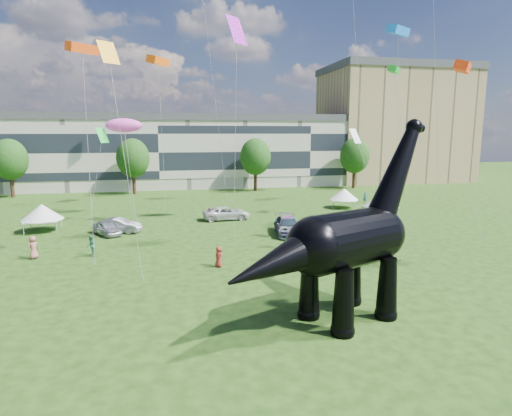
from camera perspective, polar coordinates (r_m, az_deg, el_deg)
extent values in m
plane|color=#16330C|center=(21.59, 7.86, -16.76)|extent=(220.00, 220.00, 0.00)
cube|color=beige|center=(80.23, -12.77, 7.04)|extent=(78.00, 11.00, 12.00)
cube|color=tan|center=(95.34, 17.87, 10.23)|extent=(28.00, 18.00, 22.00)
cylinder|color=#382314|center=(75.30, -29.73, 2.45)|extent=(0.56, 0.56, 3.20)
ellipsoid|color=#14380F|center=(74.94, -30.04, 6.02)|extent=(5.20, 5.20, 6.24)
cylinder|color=#382314|center=(71.79, -15.94, 3.07)|extent=(0.56, 0.56, 3.20)
ellipsoid|color=#14380F|center=(71.41, -16.12, 6.83)|extent=(5.20, 5.20, 6.24)
cylinder|color=#382314|center=(73.07, -0.08, 3.56)|extent=(0.56, 0.56, 3.20)
ellipsoid|color=#14380F|center=(72.70, -0.08, 7.26)|extent=(5.20, 5.20, 6.24)
cylinder|color=#382314|center=(78.68, 12.90, 3.77)|extent=(0.56, 0.56, 3.20)
ellipsoid|color=#14380F|center=(78.34, 13.03, 7.20)|extent=(5.20, 5.20, 6.24)
cone|color=black|center=(21.46, 11.60, -12.22)|extent=(1.50, 1.50, 3.30)
sphere|color=black|center=(22.04, 11.46, -15.72)|extent=(1.21, 1.21, 1.21)
cone|color=black|center=(23.05, 7.11, -10.51)|extent=(1.50, 1.50, 3.30)
sphere|color=black|center=(23.59, 7.04, -13.82)|extent=(1.21, 1.21, 1.21)
cone|color=black|center=(23.85, 17.09, -10.17)|extent=(1.50, 1.50, 3.30)
sphere|color=black|center=(24.38, 16.91, -13.38)|extent=(1.21, 1.21, 1.21)
cone|color=black|center=(25.29, 12.69, -8.81)|extent=(1.50, 1.50, 3.30)
sphere|color=black|center=(25.79, 12.57, -11.87)|extent=(1.21, 1.21, 1.21)
cylinder|color=black|center=(22.52, 12.25, -4.12)|extent=(5.43, 4.59, 2.97)
sphere|color=black|center=(20.90, 7.97, -5.07)|extent=(2.97, 2.97, 2.97)
sphere|color=black|center=(24.24, 15.93, -3.28)|extent=(2.86, 2.86, 2.86)
cone|color=black|center=(24.81, 18.22, 4.36)|extent=(4.46, 3.19, 5.83)
sphere|color=black|center=(25.81, 20.32, 10.06)|extent=(0.92, 0.92, 0.92)
cylinder|color=black|center=(26.08, 20.73, 9.91)|extent=(0.90, 0.75, 0.48)
cone|color=black|center=(19.56, 3.08, -7.16)|extent=(6.26, 4.47, 3.23)
imported|color=silver|center=(43.73, -19.30, -2.52)|extent=(3.48, 4.21, 1.35)
imported|color=gray|center=(44.30, -17.87, -2.23)|extent=(4.64, 2.67, 1.45)
imported|color=silver|center=(48.59, -3.96, -0.70)|extent=(5.42, 2.69, 1.48)
imported|color=#595960|center=(41.63, 4.28, -2.38)|extent=(3.11, 5.96, 1.65)
cube|color=silver|center=(52.51, 16.26, 0.15)|extent=(3.87, 3.87, 0.12)
cone|color=silver|center=(52.38, 16.31, 1.04)|extent=(4.91, 4.91, 1.54)
cylinder|color=#999999|center=(50.60, 16.24, -0.86)|extent=(0.06, 0.06, 1.13)
cylinder|color=#999999|center=(52.67, 18.45, -0.56)|extent=(0.06, 0.06, 1.13)
cylinder|color=#999999|center=(52.62, 14.02, -0.35)|extent=(0.06, 0.06, 1.13)
cylinder|color=#999999|center=(54.61, 16.23, -0.09)|extent=(0.06, 0.06, 1.13)
cube|color=white|center=(57.35, 11.64, 1.07)|extent=(3.83, 3.83, 0.12)
cone|color=white|center=(57.23, 11.67, 1.84)|extent=(4.85, 4.85, 1.45)
cylinder|color=#999999|center=(56.10, 10.23, 0.38)|extent=(0.06, 0.06, 1.07)
cylinder|color=#999999|center=(56.11, 13.01, 0.28)|extent=(0.06, 0.06, 1.07)
cylinder|color=#999999|center=(58.78, 10.31, 0.80)|extent=(0.06, 0.06, 1.07)
cylinder|color=#999999|center=(58.79, 12.95, 0.71)|extent=(0.06, 0.06, 1.07)
cube|color=silver|center=(47.72, -26.56, -1.44)|extent=(3.30, 3.30, 0.12)
cone|color=silver|center=(47.58, -26.64, -0.45)|extent=(4.17, 4.17, 1.56)
cylinder|color=#999999|center=(46.76, -28.60, -2.53)|extent=(0.06, 0.06, 1.14)
cylinder|color=#999999|center=(46.14, -25.09, -2.41)|extent=(0.06, 0.06, 1.14)
cylinder|color=#999999|center=(49.54, -27.83, -1.83)|extent=(0.06, 0.06, 1.14)
cylinder|color=#999999|center=(48.96, -24.51, -1.70)|extent=(0.06, 0.06, 1.14)
imported|color=#7B3A82|center=(47.72, -6.24, -0.89)|extent=(0.89, 0.94, 1.56)
imported|color=#2D724F|center=(36.56, -21.13, -4.75)|extent=(0.76, 0.91, 1.67)
imported|color=olive|center=(40.16, 13.80, -2.98)|extent=(1.30, 0.93, 1.81)
imported|color=black|center=(47.06, 17.34, -1.32)|extent=(1.69, 0.84, 1.74)
imported|color=teal|center=(62.12, 14.34, 1.38)|extent=(0.68, 0.66, 1.58)
imported|color=#295B98|center=(29.60, 1.85, -7.43)|extent=(0.73, 0.63, 1.69)
imported|color=#A32F28|center=(31.57, -4.99, -6.48)|extent=(0.85, 0.91, 1.56)
imported|color=#AF6557|center=(37.64, -27.58, -4.69)|extent=(1.03, 1.05, 1.82)
cube|color=#E3440F|center=(38.66, -22.17, 19.14)|extent=(2.56, 2.41, 0.94)
cube|color=blue|center=(69.91, 18.41, 21.56)|extent=(4.17, 3.53, 1.54)
cube|color=#179B24|center=(49.55, 17.91, 17.17)|extent=(2.05, 2.17, 0.83)
ellipsoid|color=#DC3DB5|center=(51.38, -17.22, 10.48)|extent=(3.38, 4.39, 1.56)
plane|color=#AA1AB7|center=(42.29, -2.58, 22.61)|extent=(2.72, 2.62, 2.59)
cube|color=red|center=(48.20, 25.81, 16.60)|extent=(2.97, 3.07, 1.18)
cube|color=#E4510C|center=(56.89, -12.95, 18.59)|extent=(2.91, 3.30, 1.19)
plane|color=#F8A114|center=(32.62, -19.09, 19.03)|extent=(1.92, 1.71, 1.58)
plane|color=white|center=(37.56, 13.10, 9.34)|extent=(1.50, 1.31, 1.23)
plane|color=green|center=(50.99, -19.81, 9.11)|extent=(1.61, 1.88, 1.67)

